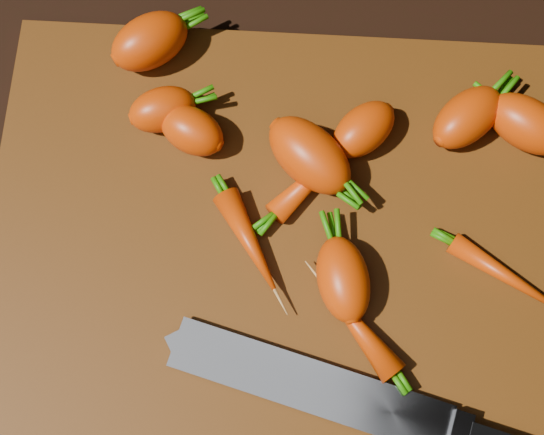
{
  "coord_description": "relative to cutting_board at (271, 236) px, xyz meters",
  "views": [
    {
      "loc": [
        0.01,
        -0.18,
        0.65
      ],
      "look_at": [
        0.0,
        0.01,
        0.03
      ],
      "focal_mm": 50.0,
      "sensor_mm": 36.0,
      "label": 1
    }
  ],
  "objects": [
    {
      "name": "carrot_9",
      "position": [
        0.08,
        -0.08,
        0.02
      ],
      "size": [
        0.08,
        0.09,
        0.02
      ],
      "primitive_type": "ellipsoid",
      "rotation": [
        0.0,
        0.0,
        2.27
      ],
      "color": "#C93500",
      "rests_on": "cutting_board"
    },
    {
      "name": "ground",
      "position": [
        0.0,
        0.0,
        -0.01
      ],
      "size": [
        2.0,
        2.0,
        0.01
      ],
      "primitive_type": "cube",
      "color": "black"
    },
    {
      "name": "carrot_3",
      "position": [
        0.06,
        -0.04,
        0.03
      ],
      "size": [
        0.06,
        0.08,
        0.04
      ],
      "primitive_type": "ellipsoid",
      "rotation": [
        0.0,
        0.0,
        1.8
      ],
      "color": "#C93500",
      "rests_on": "cutting_board"
    },
    {
      "name": "carrot_1",
      "position": [
        -0.08,
        0.09,
        0.03
      ],
      "size": [
        0.07,
        0.06,
        0.04
      ],
      "primitive_type": "ellipsoid",
      "rotation": [
        0.0,
        0.0,
        2.67
      ],
      "color": "#C93500",
      "rests_on": "cutting_board"
    },
    {
      "name": "carrot_5",
      "position": [
        -0.1,
        0.1,
        0.03
      ],
      "size": [
        0.07,
        0.06,
        0.04
      ],
      "primitive_type": "ellipsoid",
      "rotation": [
        0.0,
        0.0,
        0.38
      ],
      "color": "#C93500",
      "rests_on": "cutting_board"
    },
    {
      "name": "carrot_7",
      "position": [
        0.04,
        0.05,
        0.02
      ],
      "size": [
        0.09,
        0.09,
        0.02
      ],
      "primitive_type": "ellipsoid",
      "rotation": [
        0.0,
        0.0,
        0.84
      ],
      "color": "#C93500",
      "rests_on": "cutting_board"
    },
    {
      "name": "cutting_board",
      "position": [
        0.0,
        0.0,
        0.0
      ],
      "size": [
        0.5,
        0.4,
        0.01
      ],
      "primitive_type": "cube",
      "color": "#5C300D",
      "rests_on": "ground"
    },
    {
      "name": "carrot_11",
      "position": [
        -0.02,
        -0.01,
        0.02
      ],
      "size": [
        0.07,
        0.09,
        0.02
      ],
      "primitive_type": "ellipsoid",
      "rotation": [
        0.0,
        0.0,
        5.24
      ],
      "color": "#C93500",
      "rests_on": "cutting_board"
    },
    {
      "name": "carrot_4",
      "position": [
        0.08,
        0.1,
        0.03
      ],
      "size": [
        0.07,
        0.07,
        0.04
      ],
      "primitive_type": "ellipsoid",
      "rotation": [
        0.0,
        0.0,
        3.92
      ],
      "color": "#C93500",
      "rests_on": "cutting_board"
    },
    {
      "name": "carrot_6",
      "position": [
        0.22,
        0.11,
        0.03
      ],
      "size": [
        0.09,
        0.08,
        0.04
      ],
      "primitive_type": "ellipsoid",
      "rotation": [
        0.0,
        0.0,
        2.58
      ],
      "color": "#C93500",
      "rests_on": "cutting_board"
    },
    {
      "name": "carrot_0",
      "position": [
        -0.12,
        0.17,
        0.03
      ],
      "size": [
        0.09,
        0.08,
        0.05
      ],
      "primitive_type": "ellipsoid",
      "rotation": [
        0.0,
        0.0,
        0.62
      ],
      "color": "#C93500",
      "rests_on": "cutting_board"
    },
    {
      "name": "carrot_2",
      "position": [
        0.03,
        0.07,
        0.03
      ],
      "size": [
        0.1,
        0.1,
        0.05
      ],
      "primitive_type": "ellipsoid",
      "rotation": [
        0.0,
        0.0,
        -0.73
      ],
      "color": "#C93500",
      "rests_on": "cutting_board"
    },
    {
      "name": "carrot_8",
      "position": [
        0.2,
        -0.03,
        0.02
      ],
      "size": [
        0.1,
        0.07,
        0.02
      ],
      "primitive_type": "ellipsoid",
      "rotation": [
        0.0,
        0.0,
        -0.54
      ],
      "color": "#C93500",
      "rests_on": "cutting_board"
    },
    {
      "name": "carrot_10",
      "position": [
        0.17,
        0.11,
        0.03
      ],
      "size": [
        0.08,
        0.08,
        0.04
      ],
      "primitive_type": "ellipsoid",
      "rotation": [
        0.0,
        0.0,
        0.77
      ],
      "color": "#C93500",
      "rests_on": "cutting_board"
    },
    {
      "name": "knife",
      "position": [
        0.06,
        -0.13,
        0.02
      ],
      "size": [
        0.38,
        0.13,
        0.02
      ],
      "rotation": [
        0.0,
        0.0,
        -0.26
      ],
      "color": "gray",
      "rests_on": "cutting_board"
    }
  ]
}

